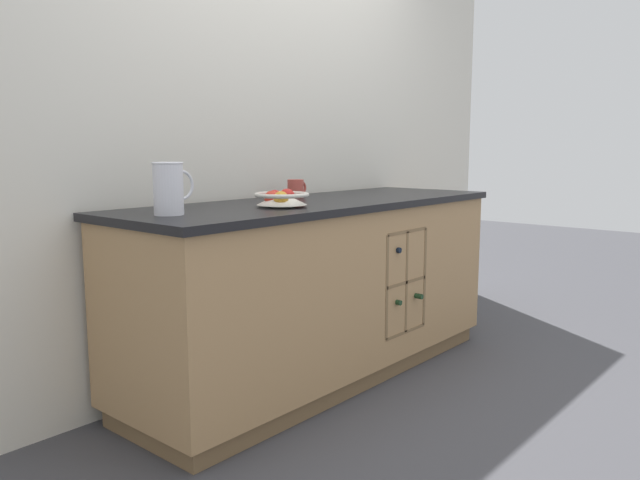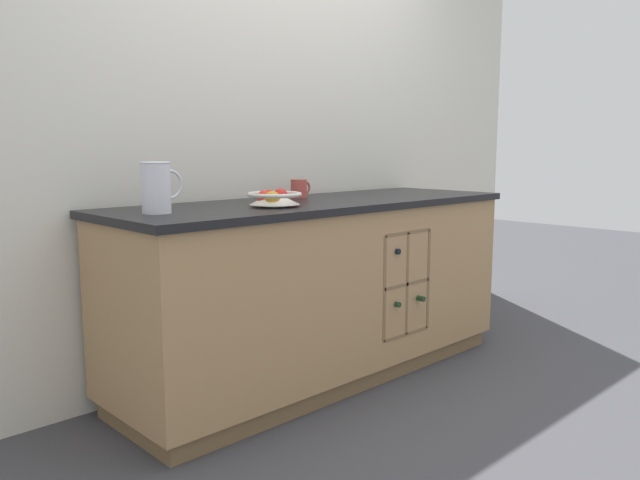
{
  "view_description": "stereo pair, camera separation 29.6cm",
  "coord_description": "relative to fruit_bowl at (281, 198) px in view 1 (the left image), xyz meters",
  "views": [
    {
      "loc": [
        -2.34,
        -2.0,
        1.16
      ],
      "look_at": [
        0.0,
        0.0,
        0.7
      ],
      "focal_mm": 35.0,
      "sensor_mm": 36.0,
      "label": 1
    },
    {
      "loc": [
        -2.13,
        -2.21,
        1.16
      ],
      "look_at": [
        0.0,
        0.0,
        0.7
      ],
      "focal_mm": 35.0,
      "sensor_mm": 36.0,
      "label": 2
    }
  ],
  "objects": [
    {
      "name": "ground_plane",
      "position": [
        0.38,
        0.1,
        -0.94
      ],
      "size": [
        14.0,
        14.0,
        0.0
      ],
      "primitive_type": "plane",
      "color": "#424247"
    },
    {
      "name": "back_wall",
      "position": [
        0.38,
        0.5,
        0.33
      ],
      "size": [
        4.56,
        0.06,
        2.55
      ],
      "primitive_type": "cube",
      "color": "silver",
      "rests_on": "ground_plane"
    },
    {
      "name": "kitchen_island",
      "position": [
        0.38,
        0.1,
        -0.49
      ],
      "size": [
        2.2,
        0.73,
        0.9
      ],
      "color": "brown",
      "rests_on": "ground_plane"
    },
    {
      "name": "fruit_bowl",
      "position": [
        0.0,
        0.0,
        0.0
      ],
      "size": [
        0.24,
        0.24,
        0.08
      ],
      "color": "silver",
      "rests_on": "kitchen_island"
    },
    {
      "name": "white_pitcher",
      "position": [
        -0.52,
        0.1,
        0.07
      ],
      "size": [
        0.18,
        0.12,
        0.2
      ],
      "color": "white",
      "rests_on": "kitchen_island"
    },
    {
      "name": "ceramic_mug",
      "position": [
        0.42,
        0.3,
        0.01
      ],
      "size": [
        0.12,
        0.08,
        0.09
      ],
      "color": "#B7473D",
      "rests_on": "kitchen_island"
    }
  ]
}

